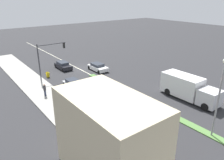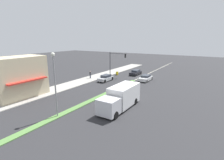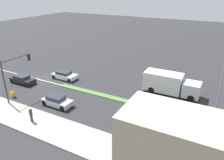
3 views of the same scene
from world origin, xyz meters
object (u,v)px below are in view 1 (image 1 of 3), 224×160
warning_aframe_sign (48,75)px  van_white (98,67)px  delivery_truck (188,88)px  sedan_silver (74,85)px  street_lamp (220,89)px  traffic_signal_main (48,55)px  sedan_dark (63,65)px  pedestrian (45,90)px

warning_aframe_sign → van_white: van_white is taller
delivery_truck → sedan_silver: delivery_truck is taller
delivery_truck → warning_aframe_sign: bearing=-58.5°
street_lamp → warning_aframe_sign: 25.44m
street_lamp → sedan_silver: (5.00, -17.57, -4.13)m
street_lamp → traffic_signal_main: bearing=-75.3°
sedan_dark → van_white: size_ratio=0.99×
sedan_dark → van_white: same height
sedan_silver → van_white: size_ratio=0.96×
pedestrian → delivery_truck: 18.12m
sedan_dark → sedan_silver: sedan_silver is taller
street_lamp → sedan_silver: size_ratio=1.92×
traffic_signal_main → pedestrian: traffic_signal_main is taller
traffic_signal_main → street_lamp: size_ratio=0.76×
van_white → street_lamp: bearing=84.4°
warning_aframe_sign → sedan_dark: size_ratio=0.21×
warning_aframe_sign → sedan_dark: sedan_dark is taller
pedestrian → sedan_silver: (-4.15, -0.05, -0.34)m
street_lamp → pedestrian: size_ratio=4.45×
sedan_dark → sedan_silver: bearing=73.2°
traffic_signal_main → van_white: size_ratio=1.40×
traffic_signal_main → pedestrian: bearing=62.6°
warning_aframe_sign → sedan_silver: size_ratio=0.22×
traffic_signal_main → pedestrian: 7.20m
warning_aframe_sign → sedan_dark: 4.64m
street_lamp → delivery_truck: (-5.00, -6.21, -3.31)m
sedan_silver → sedan_dark: bearing=-106.8°
street_lamp → delivery_truck: 8.63m
pedestrian → warning_aframe_sign: size_ratio=1.98×
street_lamp → sedan_dark: size_ratio=1.85×
delivery_truck → traffic_signal_main: bearing=-57.0°
pedestrian → van_white: pedestrian is taller
street_lamp → warning_aframe_sign: (6.08, -24.32, -4.35)m
sedan_dark → van_white: bearing=134.1°
warning_aframe_sign → pedestrian: bearing=65.7°
sedan_silver → warning_aframe_sign: bearing=-80.9°
sedan_silver → van_white: bearing=-146.5°
van_white → delivery_truck: bearing=99.9°
warning_aframe_sign → sedan_dark: (-3.88, -2.54, 0.18)m
warning_aframe_sign → delivery_truck: bearing=121.5°
street_lamp → sedan_silver: 18.72m
street_lamp → van_white: size_ratio=1.84×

